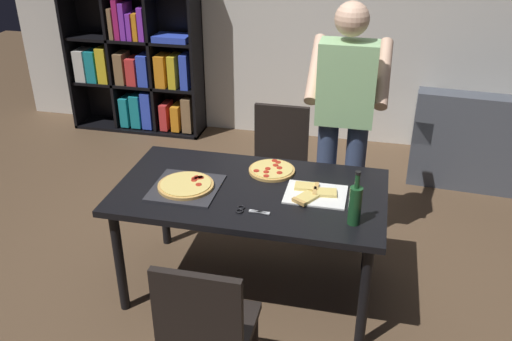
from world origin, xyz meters
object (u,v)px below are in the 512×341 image
Objects in this scene: wine_bottle at (355,204)px; kitchen_scissors at (247,210)px; chair_near_camera at (206,326)px; pepperoni_pizza_on_tray at (186,186)px; chair_far_side at (279,158)px; dining_table at (251,200)px; person_serving_pizza at (345,114)px; couch at (511,149)px; bookshelf at (135,40)px; second_pizza_plain at (272,170)px.

kitchen_scissors is at bearing -179.20° from wine_bottle.
chair_near_camera reaches higher than kitchen_scissors.
wine_bottle is (1.01, -0.16, 0.10)m from pepperoni_pizza_on_tray.
chair_far_side is 4.63× the size of kitchen_scissors.
dining_table is 0.92m from person_serving_pizza.
pepperoni_pizza_on_tray is (-0.87, -0.79, -0.23)m from person_serving_pizza.
couch is 0.90× the size of bookshelf.
bookshelf is at bearing 131.13° from second_pizza_plain.
chair_far_side is 0.72m from person_serving_pizza.
wine_bottle is at bearing -119.57° from couch.
chair_far_side is at bearing -150.91° from couch.
pepperoni_pizza_on_tray is (1.39, -2.45, -0.20)m from bookshelf.
pepperoni_pizza_on_tray is at bearing -137.83° from couch.
second_pizza_plain reaches higher than kitchen_scissors.
wine_bottle is at bearing -41.75° from second_pizza_plain.
dining_table is at bearing -133.65° from couch.
person_serving_pizza is at bearing -36.30° from bookshelf.
bookshelf is 1.11× the size of person_serving_pizza.
dining_table is 1.80× the size of chair_near_camera.
person_serving_pizza is 5.93× the size of second_pizza_plain.
second_pizza_plain is at bearing 72.04° from dining_table.
person_serving_pizza is (0.49, 1.64, 0.49)m from chair_near_camera.
pepperoni_pizza_on_tray is 1.26× the size of wine_bottle.
bookshelf is at bearing 174.01° from couch.
chair_far_side reaches higher than kitchen_scissors.
bookshelf is (-1.77, 2.37, 0.29)m from dining_table.
dining_table is 5.49× the size of second_pizza_plain.
wine_bottle is 1.07× the size of second_pizza_plain.
person_serving_pizza is (-1.41, -1.27, 0.70)m from couch.
chair_near_camera is 1.00× the size of chair_far_side.
chair_near_camera is at bearing -132.42° from wine_bottle.
second_pizza_plain is (-0.55, 0.49, -0.11)m from wine_bottle.
chair_near_camera reaches higher than dining_table.
pepperoni_pizza_on_tray is at bearing -137.79° from person_serving_pizza.
bookshelf reaches higher than chair_far_side.
chair_far_side is 0.51× the size of person_serving_pizza.
second_pizza_plain is (-0.41, -0.46, -0.24)m from person_serving_pizza.
pepperoni_pizza_on_tray is at bearing -110.76° from chair_far_side.
person_serving_pizza is at bearing 48.68° from second_pizza_plain.
chair_far_side is 0.46× the size of bookshelf.
couch is 5.55× the size of wine_bottle.
pepperoni_pizza_on_tray is at bearing 114.08° from chair_near_camera.
dining_table is 0.92× the size of couch.
wine_bottle is at bearing 0.80° from kitchen_scissors.
dining_table is at bearing 159.09° from wine_bottle.
wine_bottle is 0.75m from second_pizza_plain.
person_serving_pizza is (0.49, -0.22, 0.49)m from chair_far_side.
pepperoni_pizza_on_tray is at bearing -60.42° from bookshelf.
wine_bottle is at bearing -20.91° from dining_table.
couch is 3.75m from bookshelf.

